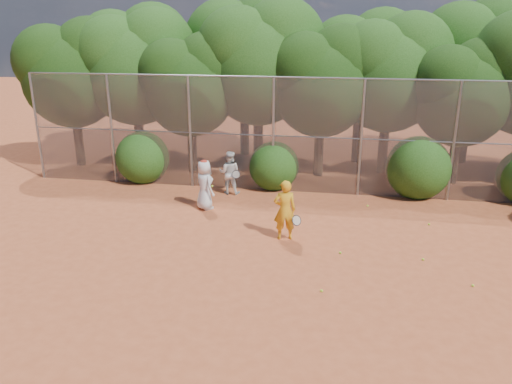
# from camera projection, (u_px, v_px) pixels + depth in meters

# --- Properties ---
(ground) EXTENTS (80.00, 80.00, 0.00)m
(ground) POSITION_uv_depth(u_px,v_px,m) (279.00, 269.00, 12.22)
(ground) COLOR #A64825
(ground) RESTS_ON ground
(fence_back) EXTENTS (20.05, 0.09, 4.03)m
(fence_back) POSITION_uv_depth(u_px,v_px,m) (299.00, 135.00, 17.17)
(fence_back) COLOR gray
(fence_back) RESTS_ON ground
(tree_0) EXTENTS (4.38, 3.81, 6.00)m
(tree_0) POSITION_uv_depth(u_px,v_px,m) (72.00, 70.00, 19.98)
(tree_0) COLOR black
(tree_0) RESTS_ON ground
(tree_1) EXTENTS (4.64, 4.03, 6.35)m
(tree_1) POSITION_uv_depth(u_px,v_px,m) (136.00, 64.00, 19.97)
(tree_1) COLOR black
(tree_1) RESTS_ON ground
(tree_2) EXTENTS (3.99, 3.47, 5.47)m
(tree_2) POSITION_uv_depth(u_px,v_px,m) (191.00, 82.00, 19.09)
(tree_2) COLOR black
(tree_2) RESTS_ON ground
(tree_3) EXTENTS (4.89, 4.26, 6.70)m
(tree_3) POSITION_uv_depth(u_px,v_px,m) (260.00, 59.00, 19.37)
(tree_3) COLOR black
(tree_3) RESTS_ON ground
(tree_4) EXTENTS (4.19, 3.64, 5.73)m
(tree_4) POSITION_uv_depth(u_px,v_px,m) (323.00, 78.00, 18.60)
(tree_4) COLOR black
(tree_4) RESTS_ON ground
(tree_5) EXTENTS (4.51, 3.92, 6.17)m
(tree_5) POSITION_uv_depth(u_px,v_px,m) (391.00, 69.00, 18.85)
(tree_5) COLOR black
(tree_5) RESTS_ON ground
(tree_6) EXTENTS (3.86, 3.36, 5.29)m
(tree_6) POSITION_uv_depth(u_px,v_px,m) (464.00, 90.00, 17.70)
(tree_6) COLOR black
(tree_6) RESTS_ON ground
(tree_9) EXTENTS (4.83, 4.20, 6.62)m
(tree_9) POSITION_uv_depth(u_px,v_px,m) (135.00, 55.00, 22.22)
(tree_9) COLOR black
(tree_9) RESTS_ON ground
(tree_10) EXTENTS (5.15, 4.48, 7.06)m
(tree_10) POSITION_uv_depth(u_px,v_px,m) (246.00, 49.00, 21.51)
(tree_10) COLOR black
(tree_10) RESTS_ON ground
(tree_11) EXTENTS (4.64, 4.03, 6.35)m
(tree_11) POSITION_uv_depth(u_px,v_px,m) (363.00, 63.00, 20.47)
(tree_11) COLOR black
(tree_11) RESTS_ON ground
(tree_12) EXTENTS (5.02, 4.37, 6.88)m
(tree_12) POSITION_uv_depth(u_px,v_px,m) (477.00, 54.00, 20.19)
(tree_12) COLOR black
(tree_12) RESTS_ON ground
(bush_0) EXTENTS (2.00, 2.00, 2.00)m
(bush_0) POSITION_uv_depth(u_px,v_px,m) (142.00, 155.00, 18.74)
(bush_0) COLOR #1B4110
(bush_0) RESTS_ON ground
(bush_1) EXTENTS (1.80, 1.80, 1.80)m
(bush_1) POSITION_uv_depth(u_px,v_px,m) (274.00, 164.00, 17.97)
(bush_1) COLOR #1B4110
(bush_1) RESTS_ON ground
(bush_2) EXTENTS (2.20, 2.20, 2.20)m
(bush_2) POSITION_uv_depth(u_px,v_px,m) (418.00, 165.00, 17.09)
(bush_2) COLOR #1B4110
(bush_2) RESTS_ON ground
(player_yellow) EXTENTS (0.86, 0.63, 1.70)m
(player_yellow) POSITION_uv_depth(u_px,v_px,m) (285.00, 210.00, 13.67)
(player_yellow) COLOR orange
(player_yellow) RESTS_ON ground
(player_teen) EXTENTS (0.92, 0.92, 1.64)m
(player_teen) POSITION_uv_depth(u_px,v_px,m) (205.00, 185.00, 15.93)
(player_teen) COLOR silver
(player_teen) RESTS_ON ground
(player_white) EXTENTS (0.83, 0.67, 1.53)m
(player_white) POSITION_uv_depth(u_px,v_px,m) (230.00, 173.00, 17.40)
(player_white) COLOR silver
(player_white) RESTS_ON ground
(ball_0) EXTENTS (0.07, 0.07, 0.07)m
(ball_0) POSITION_uv_depth(u_px,v_px,m) (423.00, 259.00, 12.64)
(ball_0) COLOR #AFD226
(ball_0) RESTS_ON ground
(ball_1) EXTENTS (0.07, 0.07, 0.07)m
(ball_1) POSITION_uv_depth(u_px,v_px,m) (429.00, 224.00, 14.85)
(ball_1) COLOR #AFD226
(ball_1) RESTS_ON ground
(ball_2) EXTENTS (0.07, 0.07, 0.07)m
(ball_2) POSITION_uv_depth(u_px,v_px,m) (322.00, 291.00, 11.16)
(ball_2) COLOR #AFD226
(ball_2) RESTS_ON ground
(ball_3) EXTENTS (0.07, 0.07, 0.07)m
(ball_3) POSITION_uv_depth(u_px,v_px,m) (473.00, 286.00, 11.38)
(ball_3) COLOR #AFD226
(ball_3) RESTS_ON ground
(ball_4) EXTENTS (0.07, 0.07, 0.07)m
(ball_4) POSITION_uv_depth(u_px,v_px,m) (340.00, 253.00, 13.00)
(ball_4) COLOR #AFD226
(ball_4) RESTS_ON ground
(ball_5) EXTENTS (0.07, 0.07, 0.07)m
(ball_5) POSITION_uv_depth(u_px,v_px,m) (368.00, 206.00, 16.34)
(ball_5) COLOR #AFD226
(ball_5) RESTS_ON ground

